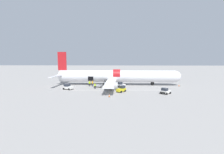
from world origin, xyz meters
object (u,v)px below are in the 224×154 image
(baggage_tug_spare, at_px, (121,89))
(ground_crew_driver, at_px, (106,84))
(baggage_tug_lead, at_px, (68,87))
(baggage_tug_rear, at_px, (165,91))
(ground_crew_loader_b, at_px, (90,83))
(ground_crew_loader_a, at_px, (92,83))
(baggage_tug_mid, at_px, (121,85))
(ground_crew_supervisor, at_px, (95,86))
(airplane, at_px, (115,76))
(baggage_cart_loading, at_px, (98,86))

(baggage_tug_spare, height_order, ground_crew_driver, baggage_tug_spare)
(baggage_tug_lead, bearing_deg, ground_crew_driver, 24.39)
(baggage_tug_rear, bearing_deg, ground_crew_loader_b, 153.56)
(baggage_tug_lead, distance_m, ground_crew_loader_a, 8.08)
(baggage_tug_mid, bearing_deg, baggage_tug_lead, -163.56)
(ground_crew_driver, height_order, ground_crew_supervisor, ground_crew_supervisor)
(baggage_tug_spare, distance_m, ground_crew_loader_a, 12.19)
(ground_crew_loader_b, height_order, ground_crew_supervisor, ground_crew_loader_b)
(baggage_tug_rear, relative_size, ground_crew_loader_a, 1.48)
(baggage_tug_rear, bearing_deg, ground_crew_loader_a, 152.86)
(airplane, bearing_deg, ground_crew_loader_b, -159.19)
(ground_crew_loader_a, xyz_separation_m, ground_crew_loader_b, (-0.95, 0.17, -0.07))
(airplane, xyz_separation_m, ground_crew_loader_a, (-7.05, -3.21, -1.89))
(ground_crew_loader_a, bearing_deg, ground_crew_loader_b, 169.70)
(baggage_tug_mid, distance_m, ground_crew_driver, 4.53)
(baggage_cart_loading, xyz_separation_m, ground_crew_loader_a, (-2.01, 1.73, 0.51))
(airplane, xyz_separation_m, ground_crew_loader_b, (-8.00, -3.04, -1.96))
(ground_crew_loader_a, distance_m, ground_crew_supervisor, 4.43)
(baggage_tug_mid, bearing_deg, ground_crew_supervisor, -157.72)
(ground_crew_loader_b, bearing_deg, baggage_cart_loading, -32.81)
(airplane, xyz_separation_m, baggage_tug_lead, (-12.95, -8.72, -2.18))
(ground_crew_driver, xyz_separation_m, ground_crew_supervisor, (-2.89, -3.33, 0.07))
(airplane, bearing_deg, ground_crew_driver, -123.29)
(baggage_tug_spare, relative_size, ground_crew_driver, 1.87)
(baggage_tug_lead, distance_m, baggage_tug_mid, 15.44)
(baggage_cart_loading, relative_size, ground_crew_supervisor, 2.19)
(baggage_tug_lead, xyz_separation_m, ground_crew_supervisor, (7.40, 1.33, 0.20))
(airplane, xyz_separation_m, ground_crew_supervisor, (-5.55, -7.38, -1.98))
(ground_crew_loader_b, distance_m, ground_crew_driver, 5.43)
(baggage_tug_rear, height_order, ground_crew_supervisor, ground_crew_supervisor)
(ground_crew_loader_b, bearing_deg, baggage_tug_rear, -26.44)
(ground_crew_loader_a, bearing_deg, baggage_cart_loading, -40.83)
(baggage_tug_rear, xyz_separation_m, ground_crew_supervisor, (-18.02, 5.84, 0.25))
(baggage_cart_loading, height_order, ground_crew_supervisor, ground_crew_supervisor)
(baggage_tug_spare, xyz_separation_m, ground_crew_supervisor, (-7.49, 4.06, 0.19))
(baggage_tug_lead, distance_m, ground_crew_driver, 11.30)
(ground_crew_driver, bearing_deg, baggage_tug_rear, -31.21)
(baggage_tug_spare, bearing_deg, ground_crew_driver, 121.92)
(ground_crew_loader_b, xyz_separation_m, ground_crew_driver, (5.34, -1.01, -0.10))
(baggage_tug_lead, xyz_separation_m, ground_crew_driver, (10.29, 4.66, 0.13))
(baggage_tug_rear, distance_m, ground_crew_driver, 17.69)
(airplane, xyz_separation_m, baggage_tug_rear, (12.47, -13.22, -2.23))
(baggage_tug_lead, height_order, baggage_cart_loading, baggage_tug_lead)
(baggage_tug_mid, distance_m, ground_crew_supervisor, 8.01)
(ground_crew_loader_b, relative_size, ground_crew_supervisor, 1.03)
(baggage_tug_spare, distance_m, baggage_cart_loading, 9.54)
(baggage_tug_lead, bearing_deg, ground_crew_loader_a, 43.01)
(ground_crew_loader_b, bearing_deg, ground_crew_supervisor, -60.61)
(airplane, relative_size, ground_crew_loader_b, 24.42)
(baggage_tug_lead, height_order, ground_crew_loader_b, ground_crew_loader_b)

